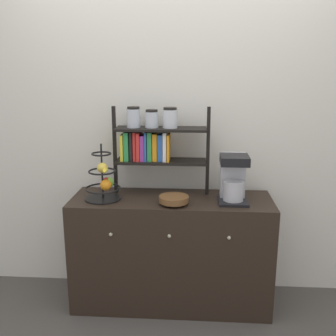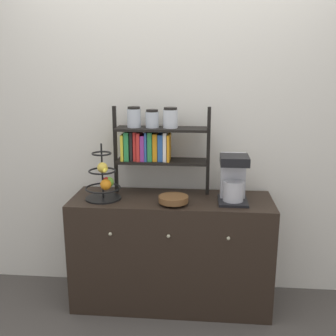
{
  "view_description": "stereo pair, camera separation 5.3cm",
  "coord_description": "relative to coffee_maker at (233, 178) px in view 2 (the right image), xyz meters",
  "views": [
    {
      "loc": [
        0.15,
        -2.37,
        1.68
      ],
      "look_at": [
        -0.02,
        0.24,
        1.02
      ],
      "focal_mm": 42.0,
      "sensor_mm": 36.0,
      "label": 1
    },
    {
      "loc": [
        0.21,
        -2.36,
        1.68
      ],
      "look_at": [
        -0.02,
        0.24,
        1.02
      ],
      "focal_mm": 42.0,
      "sensor_mm": 36.0,
      "label": 2
    }
  ],
  "objects": [
    {
      "name": "ground_plane",
      "position": [
        -0.42,
        -0.22,
        -0.96
      ],
      "size": [
        12.0,
        12.0,
        0.0
      ],
      "primitive_type": "plane",
      "color": "#47423D"
    },
    {
      "name": "wall_back",
      "position": [
        -0.42,
        0.29,
        0.34
      ],
      "size": [
        7.0,
        0.05,
        2.6
      ],
      "primitive_type": "cube",
      "color": "silver",
      "rests_on": "ground_plane"
    },
    {
      "name": "sideboard",
      "position": [
        -0.42,
        0.01,
        -0.56
      ],
      "size": [
        1.4,
        0.49,
        0.8
      ],
      "color": "black",
      "rests_on": "ground_plane"
    },
    {
      "name": "coffee_maker",
      "position": [
        0.0,
        0.0,
        0.0
      ],
      "size": [
        0.2,
        0.24,
        0.32
      ],
      "color": "black",
      "rests_on": "sideboard"
    },
    {
      "name": "fruit_stand",
      "position": [
        -0.88,
        -0.04,
        -0.03
      ],
      "size": [
        0.25,
        0.25,
        0.39
      ],
      "color": "black",
      "rests_on": "sideboard"
    },
    {
      "name": "wooden_bowl",
      "position": [
        -0.4,
        -0.11,
        -0.13
      ],
      "size": [
        0.2,
        0.2,
        0.06
      ],
      "color": "brown",
      "rests_on": "sideboard"
    },
    {
      "name": "shelf_hutch",
      "position": [
        -0.57,
        0.13,
        0.23
      ],
      "size": [
        0.69,
        0.2,
        0.63
      ],
      "color": "black",
      "rests_on": "sideboard"
    }
  ]
}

